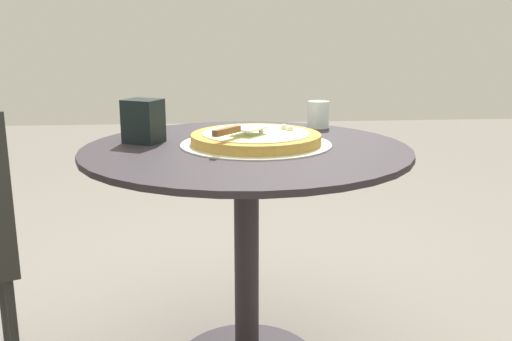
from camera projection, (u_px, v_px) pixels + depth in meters
The scene contains 5 objects.
patio_table at pixel (246, 201), 1.76m from camera, with size 0.98×0.98×0.72m.
pizza_on_tray at pixel (256, 139), 1.75m from camera, with size 0.46×0.46×0.05m.
pizza_server at pixel (237, 130), 1.66m from camera, with size 0.19×0.17×0.02m.
drinking_cup at pixel (318, 114), 2.04m from camera, with size 0.08×0.08×0.09m, color white.
napkin_dispenser at pixel (143, 121), 1.77m from camera, with size 0.11×0.09×0.13m, color black.
Camera 1 is at (1.68, -0.12, 1.06)m, focal length 40.53 mm.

